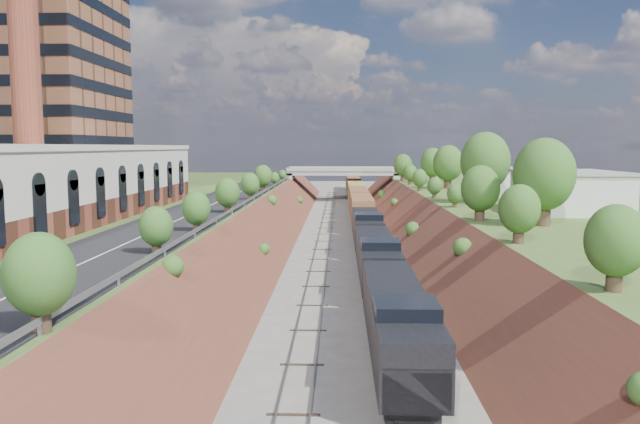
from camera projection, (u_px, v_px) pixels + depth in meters
platform_left at (73, 224)px, 75.77m from camera, size 44.00×180.00×5.00m
platform_right at (624, 226)px, 73.65m from camera, size 44.00×180.00×5.00m
embankment_left at (254, 245)px, 75.32m from camera, size 10.00×180.00×10.00m
embankment_right at (436, 246)px, 74.62m from camera, size 10.00×180.00×10.00m
rail_left_track at (323, 245)px, 75.04m from camera, size 1.58×180.00×0.18m
rail_right_track at (366, 245)px, 74.88m from camera, size 1.58×180.00×0.18m
road at (216, 203)px, 74.94m from camera, size 8.00×180.00×0.10m
guardrail at (249, 199)px, 74.56m from camera, size 0.10×171.00×0.70m
commercial_building at (18, 186)px, 53.11m from camera, size 14.30×62.30×7.00m
smokestack at (23, 28)px, 69.53m from camera, size 3.20×3.20×40.00m
overpass at (343, 178)px, 136.08m from camera, size 24.50×8.30×7.40m
white_building_near at (569, 193)px, 65.53m from camera, size 9.00×12.00×4.00m
white_building_far at (508, 183)px, 87.44m from camera, size 8.00×10.00×3.60m
tree_right_large at (544, 175)px, 53.56m from camera, size 5.25×5.25×7.61m
tree_left_crest at (139, 233)px, 34.85m from camera, size 2.45×2.45×3.55m
freight_train at (359, 201)px, 105.89m from camera, size 3.08×156.71×4.59m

